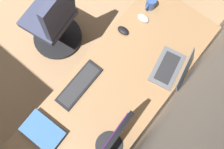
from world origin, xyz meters
name	(u,v)px	position (x,y,z in m)	size (l,w,h in m)	color
floor_plane	(37,4)	(0.00, 0.00, 0.00)	(4.77, 4.77, 0.00)	#9E7A56
wall_back	(221,64)	(0.00, 1.96, 1.30)	(4.58, 0.10, 2.60)	beige
desk	(117,88)	(0.34, 1.53, 0.66)	(1.92, 0.72, 0.73)	#936D47
drawer_pedestal	(97,124)	(0.65, 1.55, 0.35)	(0.40, 0.51, 0.69)	#936D47
monitor_primary	(108,146)	(0.71, 1.76, 0.99)	(0.47, 0.20, 0.45)	black
laptop_leftmost	(174,69)	(-0.04, 1.79, 0.78)	(0.37, 0.31, 0.19)	#595B60
keyboard_main	(79,85)	(0.51, 1.29, 0.74)	(0.42, 0.15, 0.02)	black
mouse_main	(123,31)	(-0.07, 1.27, 0.75)	(0.06, 0.10, 0.03)	black
mouse_spare	(143,18)	(-0.26, 1.33, 0.75)	(0.06, 0.10, 0.03)	silver
book_stack_near	(42,131)	(0.94, 1.32, 0.76)	(0.20, 0.31, 0.05)	#B2383D
coffee_mug	(151,4)	(-0.40, 1.30, 0.78)	(0.12, 0.08, 0.10)	#335193
office_chair	(54,22)	(0.16, 0.60, 0.46)	(0.56, 0.58, 0.97)	#383D56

